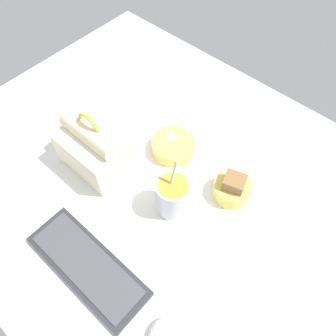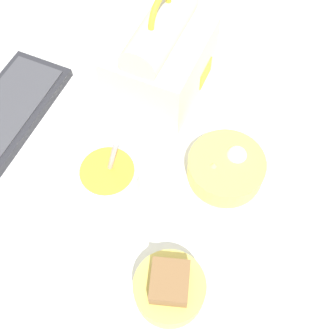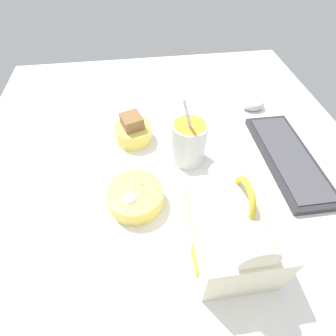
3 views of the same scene
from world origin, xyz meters
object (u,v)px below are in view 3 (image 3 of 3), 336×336
(bento_bowl_sandwich, at_px, (133,131))
(computer_mouse, at_px, (253,105))
(lunch_bag, at_px, (233,228))
(soup_cup, at_px, (189,142))
(bento_bowl_snacks, at_px, (135,196))
(keyboard, at_px, (288,158))

(bento_bowl_sandwich, relative_size, computer_mouse, 1.44)
(bento_bowl_sandwich, bearing_deg, lunch_bag, 25.79)
(soup_cup, height_order, computer_mouse, soup_cup)
(bento_bowl_snacks, relative_size, computer_mouse, 1.79)
(soup_cup, relative_size, computer_mouse, 2.65)
(soup_cup, bearing_deg, keyboard, 80.24)
(keyboard, bearing_deg, bento_bowl_snacks, -79.12)
(bento_bowl_sandwich, distance_m, bento_bowl_snacks, 0.23)
(keyboard, xyz_separation_m, computer_mouse, (-0.24, -0.01, 0.01))
(soup_cup, relative_size, bento_bowl_sandwich, 1.84)
(soup_cup, xyz_separation_m, bento_bowl_sandwich, (-0.10, -0.14, -0.03))
(bento_bowl_snacks, bearing_deg, keyboard, 100.88)
(lunch_bag, bearing_deg, bento_bowl_sandwich, -154.21)
(lunch_bag, xyz_separation_m, bento_bowl_sandwich, (-0.37, -0.18, -0.05))
(keyboard, distance_m, soup_cup, 0.28)
(keyboard, distance_m, computer_mouse, 0.24)
(bento_bowl_sandwich, bearing_deg, bento_bowl_snacks, -1.57)
(bento_bowl_sandwich, height_order, computer_mouse, bento_bowl_sandwich)
(lunch_bag, height_order, bento_bowl_sandwich, lunch_bag)
(keyboard, height_order, bento_bowl_sandwich, bento_bowl_sandwich)
(bento_bowl_snacks, bearing_deg, computer_mouse, 128.37)
(computer_mouse, bearing_deg, keyboard, 2.88)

